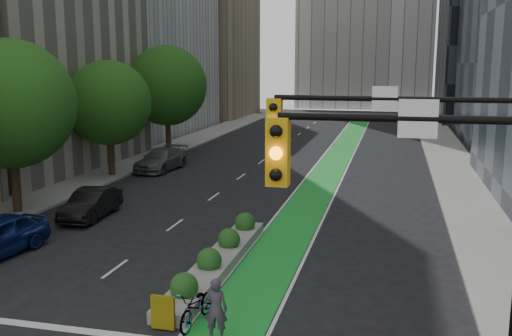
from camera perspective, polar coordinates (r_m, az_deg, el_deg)
The scene contains 15 objects.
sidewalk_left at distance 42.71m, azimuth -13.27°, elevation 0.10°, with size 3.60×90.00×0.15m, color gray.
sidewalk_right at distance 38.40m, azimuth 19.99°, elevation -1.41°, with size 3.60×90.00×0.15m, color gray.
bike_lane_paint at distance 43.30m, azimuth 7.64°, elevation 0.33°, with size 2.20×70.00×0.01m, color green.
building_tan_far at distance 83.23m, azimuth -5.74°, elevation 14.19°, with size 14.00×16.00×26.00m, color tan.
building_dark_end at distance 81.63m, azimuth 23.27°, elevation 14.19°, with size 14.00×18.00×28.00m, color black.
tree_mid at distance 30.63m, azimuth -23.41°, elevation 5.87°, with size 6.40×6.40×8.78m.
tree_midfar at distance 39.10m, azimuth -14.51°, elevation 6.31°, with size 5.60×5.60×7.76m.
tree_far at distance 48.10m, azimuth -8.91°, elevation 8.13°, with size 6.60×6.60×9.00m.
signal_right at distance 13.23m, azimuth 18.90°, elevation -2.21°, with size 5.82×0.51×7.20m.
signal_far_right at distance 8.97m, azimuth 23.33°, elevation -8.80°, with size 4.82×0.51×7.20m.
median_planter at distance 21.64m, azimuth -3.82°, elevation -8.99°, with size 1.20×10.26×1.10m.
bicycle at distance 17.27m, azimuth -5.96°, elevation -13.61°, with size 0.73×2.08×1.09m, color gray.
cyclist at distance 16.24m, azimuth -4.03°, elevation -13.87°, with size 0.65×0.43×1.78m, color #3E3742.
parked_car_left_mid at distance 29.35m, azimuth -16.18°, elevation -3.45°, with size 1.52×4.35×1.43m, color black.
parked_car_left_far at distance 41.20m, azimuth -9.48°, elevation 0.85°, with size 2.18×5.36×1.56m, color #55575A.
Camera 1 is at (7.40, -12.40, 7.59)m, focal length 40.00 mm.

